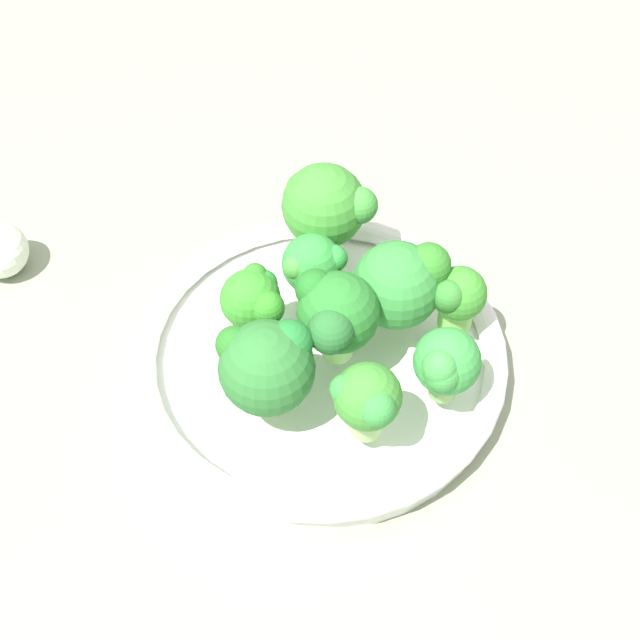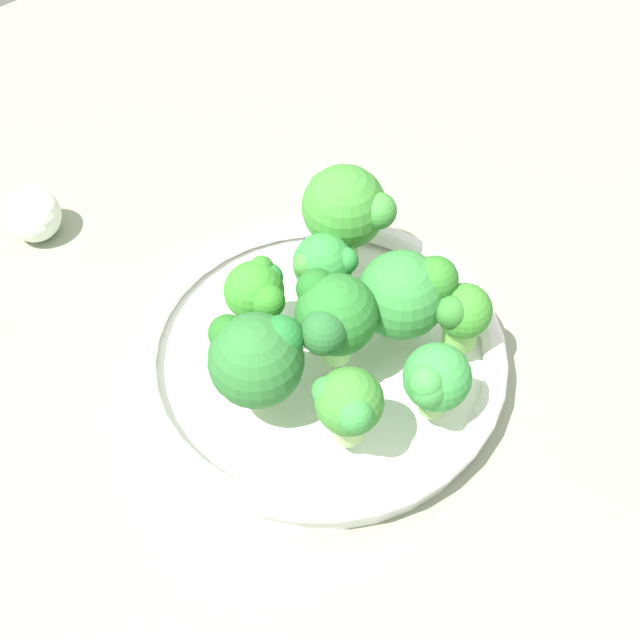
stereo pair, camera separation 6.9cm
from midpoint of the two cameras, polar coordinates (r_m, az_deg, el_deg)
ground_plane at (r=72.22cm, az=2.98°, el=-6.78°), size 130.00×130.00×2.50cm
bowl at (r=72.34cm, az=2.71°, el=-2.46°), size 28.64×28.64×3.30cm
broccoli_floret_0 at (r=63.32cm, az=4.87°, el=-5.34°), size 4.99×4.75×6.47cm
broccoli_floret_1 at (r=69.47cm, az=8.21°, el=1.43°), size 6.70×7.04×7.30cm
broccoli_floret_2 at (r=73.95cm, az=4.22°, el=6.65°), size 7.31×6.70×8.26cm
broccoli_floret_3 at (r=65.01cm, az=-0.85°, el=-2.48°), size 7.08×6.90×7.49cm
broccoli_floret_4 at (r=69.02cm, az=-1.00°, el=1.43°), size 5.27×4.67×6.40cm
broccoli_floret_5 at (r=66.68cm, az=3.68°, el=0.18°), size 6.44×6.78×7.75cm
broccoli_floret_6 at (r=65.33cm, az=9.98°, el=-3.82°), size 4.83×5.11×6.23cm
broccoli_floret_7 at (r=69.90cm, az=11.35°, el=0.19°), size 4.16×4.64×5.60cm
broccoli_floret_8 at (r=71.83cm, az=2.96°, el=3.23°), size 4.71×4.88×5.68cm
garlic_bulb at (r=84.09cm, az=-14.80°, el=6.07°), size 4.83×4.83×4.83cm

